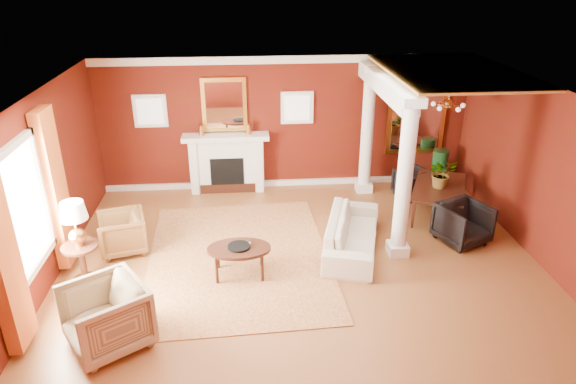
{
  "coord_description": "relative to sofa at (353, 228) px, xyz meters",
  "views": [
    {
      "loc": [
        -0.86,
        -7.24,
        4.69
      ],
      "look_at": [
        -0.2,
        0.54,
        1.15
      ],
      "focal_mm": 32.0,
      "sensor_mm": 36.0,
      "label": 1
    }
  ],
  "objects": [
    {
      "name": "ground",
      "position": [
        -0.94,
        -0.54,
        -0.42
      ],
      "size": [
        8.0,
        8.0,
        0.0
      ],
      "primitive_type": "plane",
      "color": "brown",
      "rests_on": "ground"
    },
    {
      "name": "room_shell",
      "position": [
        -0.94,
        -0.54,
        1.6
      ],
      "size": [
        8.04,
        7.04,
        2.92
      ],
      "color": "#540F0B",
      "rests_on": "ground"
    },
    {
      "name": "fireplace",
      "position": [
        -2.24,
        2.77,
        0.23
      ],
      "size": [
        1.85,
        0.42,
        1.29
      ],
      "color": "white",
      "rests_on": "ground"
    },
    {
      "name": "overmantel_mirror",
      "position": [
        -2.24,
        2.91,
        1.48
      ],
      "size": [
        0.95,
        0.07,
        1.15
      ],
      "color": "gold",
      "rests_on": "fireplace"
    },
    {
      "name": "flank_window_left",
      "position": [
        -3.79,
        2.92,
        1.38
      ],
      "size": [
        0.7,
        0.07,
        0.7
      ],
      "color": "white",
      "rests_on": "room_shell"
    },
    {
      "name": "flank_window_right",
      "position": [
        -0.69,
        2.92,
        1.38
      ],
      "size": [
        0.7,
        0.07,
        0.7
      ],
      "color": "white",
      "rests_on": "room_shell"
    },
    {
      "name": "left_window",
      "position": [
        -4.84,
        -1.14,
        1.01
      ],
      "size": [
        0.21,
        2.55,
        2.6
      ],
      "color": "white",
      "rests_on": "room_shell"
    },
    {
      "name": "column_front",
      "position": [
        0.76,
        -0.24,
        1.01
      ],
      "size": [
        0.36,
        0.36,
        2.8
      ],
      "color": "white",
      "rests_on": "ground"
    },
    {
      "name": "column_back",
      "position": [
        0.76,
        2.46,
        1.01
      ],
      "size": [
        0.36,
        0.36,
        2.8
      ],
      "color": "white",
      "rests_on": "ground"
    },
    {
      "name": "header_beam",
      "position": [
        0.76,
        1.36,
        2.2
      ],
      "size": [
        0.3,
        3.2,
        0.32
      ],
      "primitive_type": "cube",
      "color": "white",
      "rests_on": "column_front"
    },
    {
      "name": "amber_ceiling",
      "position": [
        1.91,
        1.21,
        2.45
      ],
      "size": [
        2.3,
        3.4,
        0.04
      ],
      "primitive_type": "cube",
      "color": "gold",
      "rests_on": "room_shell"
    },
    {
      "name": "dining_mirror",
      "position": [
        1.96,
        2.91,
        1.13
      ],
      "size": [
        1.3,
        0.07,
        1.7
      ],
      "color": "gold",
      "rests_on": "room_shell"
    },
    {
      "name": "chandelier",
      "position": [
        1.96,
        1.26,
        1.83
      ],
      "size": [
        0.6,
        0.62,
        0.75
      ],
      "color": "#B77A39",
      "rests_on": "room_shell"
    },
    {
      "name": "crown_trim",
      "position": [
        -0.94,
        2.92,
        2.4
      ],
      "size": [
        8.0,
        0.08,
        0.16
      ],
      "primitive_type": "cube",
      "color": "white",
      "rests_on": "room_shell"
    },
    {
      "name": "base_trim",
      "position": [
        -0.94,
        2.92,
        -0.36
      ],
      "size": [
        8.0,
        0.08,
        0.12
      ],
      "primitive_type": "cube",
      "color": "white",
      "rests_on": "ground"
    },
    {
      "name": "rug",
      "position": [
        -2.0,
        -0.13,
        -0.41
      ],
      "size": [
        3.22,
        4.2,
        0.02
      ],
      "primitive_type": "cube",
      "rotation": [
        0.0,
        0.0,
        0.04
      ],
      "color": "maroon",
      "rests_on": "ground"
    },
    {
      "name": "sofa",
      "position": [
        0.0,
        0.0,
        0.0
      ],
      "size": [
        1.18,
        2.21,
        0.83
      ],
      "primitive_type": "imported",
      "rotation": [
        0.0,
        0.0,
        1.29
      ],
      "color": "beige",
      "rests_on": "ground"
    },
    {
      "name": "armchair_leopard",
      "position": [
        -4.02,
        0.27,
        -0.02
      ],
      "size": [
        0.89,
        0.92,
        0.79
      ],
      "primitive_type": "imported",
      "rotation": [
        0.0,
        0.0,
        -1.32
      ],
      "color": "black",
      "rests_on": "ground"
    },
    {
      "name": "armchair_stripe",
      "position": [
        -3.7,
        -2.18,
        0.08
      ],
      "size": [
        1.28,
        1.3,
        0.99
      ],
      "primitive_type": "imported",
      "rotation": [
        0.0,
        0.0,
        -0.99
      ],
      "color": "tan",
      "rests_on": "ground"
    },
    {
      "name": "coffee_table",
      "position": [
        -1.98,
        -0.67,
        0.05
      ],
      "size": [
        1.02,
        1.02,
        0.51
      ],
      "rotation": [
        0.0,
        0.0,
        -0.35
      ],
      "color": "black",
      "rests_on": "ground"
    },
    {
      "name": "coffee_book",
      "position": [
        -1.95,
        -0.61,
        0.2
      ],
      "size": [
        0.15,
        0.05,
        0.2
      ],
      "primitive_type": "imported",
      "rotation": [
        0.0,
        0.0,
        -0.21
      ],
      "color": "black",
      "rests_on": "coffee_table"
    },
    {
      "name": "side_table",
      "position": [
        -4.44,
        -0.63,
        0.51
      ],
      "size": [
        0.56,
        0.56,
        1.39
      ],
      "rotation": [
        0.0,
        0.0,
        0.11
      ],
      "color": "black",
      "rests_on": "ground"
    },
    {
      "name": "dining_table",
      "position": [
        2.01,
        1.2,
        0.06
      ],
      "size": [
        1.25,
        1.82,
        0.96
      ],
      "primitive_type": "imported",
      "rotation": [
        0.0,
        0.0,
        1.15
      ],
      "color": "black",
      "rests_on": "ground"
    },
    {
      "name": "dining_chair_near",
      "position": [
        2.03,
        0.08,
        -0.01
      ],
      "size": [
        1.02,
        0.99,
        0.81
      ],
      "primitive_type": "imported",
      "rotation": [
        0.0,
        0.0,
        0.4
      ],
      "color": "black",
      "rests_on": "ground"
    },
    {
      "name": "dining_chair_far",
      "position": [
        1.74,
        2.09,
        -0.08
      ],
      "size": [
        0.84,
        0.82,
        0.67
      ],
      "primitive_type": "imported",
      "rotation": [
        0.0,
        0.0,
        3.55
      ],
      "color": "black",
      "rests_on": "ground"
    },
    {
      "name": "green_urn",
      "position": [
        2.44,
        2.46,
        -0.06
      ],
      "size": [
        0.38,
        0.38,
        0.91
      ],
      "color": "#133C18",
      "rests_on": "ground"
    },
    {
      "name": "potted_plant",
      "position": [
        1.98,
        1.18,
        0.77
      ],
      "size": [
        0.58,
        0.63,
        0.46
      ],
      "primitive_type": "imported",
      "rotation": [
        0.0,
        0.0,
        0.09
      ],
      "color": "#26591E",
      "rests_on": "dining_table"
    }
  ]
}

